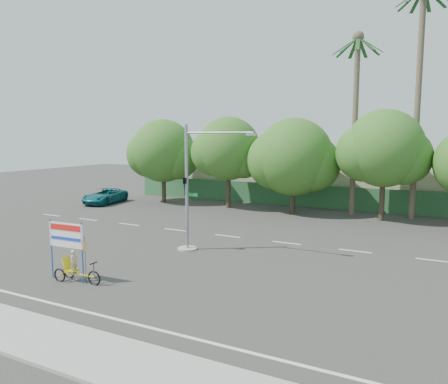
% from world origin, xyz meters
% --- Properties ---
extents(ground, '(120.00, 120.00, 0.00)m').
position_xyz_m(ground, '(0.00, 0.00, 0.00)').
color(ground, '#33302D').
rests_on(ground, ground).
extents(sidewalk_near, '(50.00, 2.40, 0.12)m').
position_xyz_m(sidewalk_near, '(0.00, -7.50, 0.06)').
color(sidewalk_near, gray).
rests_on(sidewalk_near, ground).
extents(fence, '(38.00, 0.08, 2.00)m').
position_xyz_m(fence, '(0.00, 21.50, 1.00)').
color(fence, '#336B3D').
rests_on(fence, ground).
extents(building_left, '(12.00, 8.00, 4.00)m').
position_xyz_m(building_left, '(-10.00, 26.00, 2.00)').
color(building_left, beige).
rests_on(building_left, ground).
extents(building_right, '(14.00, 8.00, 3.60)m').
position_xyz_m(building_right, '(8.00, 26.00, 1.80)').
color(building_right, beige).
rests_on(building_right, ground).
extents(tree_far_left, '(7.14, 6.00, 7.96)m').
position_xyz_m(tree_far_left, '(-14.05, 18.00, 4.76)').
color(tree_far_left, '#473828').
rests_on(tree_far_left, ground).
extents(tree_left, '(6.66, 5.60, 8.07)m').
position_xyz_m(tree_left, '(-7.05, 18.00, 5.06)').
color(tree_left, '#473828').
rests_on(tree_left, ground).
extents(tree_center, '(7.62, 6.40, 7.85)m').
position_xyz_m(tree_center, '(-1.05, 18.00, 4.47)').
color(tree_center, '#473828').
rests_on(tree_center, ground).
extents(tree_right, '(6.90, 5.80, 8.36)m').
position_xyz_m(tree_right, '(5.95, 18.00, 5.24)').
color(tree_right, '#473828').
rests_on(tree_right, ground).
extents(palm_tall, '(3.73, 3.79, 17.45)m').
position_xyz_m(palm_tall, '(8.00, 19.50, 10.46)').
color(palm_tall, '#70604C').
rests_on(palm_tall, ground).
extents(palm_short, '(3.73, 3.79, 14.45)m').
position_xyz_m(palm_short, '(3.50, 19.50, 8.86)').
color(palm_short, '#70604C').
rests_on(palm_short, ground).
extents(traffic_signal, '(4.72, 1.10, 7.00)m').
position_xyz_m(traffic_signal, '(-2.20, 3.98, 2.92)').
color(traffic_signal, gray).
rests_on(traffic_signal, ground).
extents(trike_billboard, '(2.78, 0.66, 2.73)m').
position_xyz_m(trike_billboard, '(-4.12, -2.94, 1.10)').
color(trike_billboard, black).
rests_on(trike_billboard, ground).
extents(pickup_truck, '(3.11, 5.42, 1.42)m').
position_xyz_m(pickup_truck, '(-18.53, 14.79, 0.71)').
color(pickup_truck, '#0F626C').
rests_on(pickup_truck, ground).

